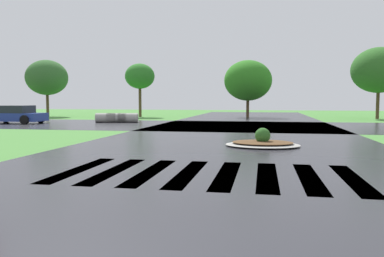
% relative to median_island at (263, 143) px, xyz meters
% --- Properties ---
extents(asphalt_roadway, '(11.63, 80.00, 0.01)m').
position_rel_median_island_xyz_m(asphalt_roadway, '(-1.24, -1.44, -0.13)').
color(asphalt_roadway, '#2B2B30').
rests_on(asphalt_roadway, ground).
extents(asphalt_cross_road, '(90.00, 10.47, 0.01)m').
position_rel_median_island_xyz_m(asphalt_cross_road, '(-1.24, 10.82, -0.13)').
color(asphalt_cross_road, '#2B2B30').
rests_on(asphalt_cross_road, ground).
extents(crosswalk_stripes, '(6.75, 3.44, 0.01)m').
position_rel_median_island_xyz_m(crosswalk_stripes, '(-1.24, -5.51, -0.13)').
color(crosswalk_stripes, white).
rests_on(crosswalk_stripes, ground).
extents(median_island, '(2.70, 2.11, 0.68)m').
position_rel_median_island_xyz_m(median_island, '(0.00, 0.00, 0.00)').
color(median_island, '#9E9B93').
rests_on(median_island, ground).
extents(car_silver_hatch, '(4.31, 2.17, 1.29)m').
position_rel_median_island_xyz_m(car_silver_hatch, '(-17.56, 10.55, 0.46)').
color(car_silver_hatch, navy).
rests_on(car_silver_hatch, ground).
extents(drainage_pipe_stack, '(3.20, 1.35, 0.70)m').
position_rel_median_island_xyz_m(drainage_pipe_stack, '(-10.73, 12.83, 0.21)').
color(drainage_pipe_stack, '#9E9B93').
rests_on(drainage_pipe_stack, ground).
extents(background_treeline, '(35.85, 6.26, 6.28)m').
position_rel_median_island_xyz_m(background_treeline, '(-3.26, 22.22, 3.79)').
color(background_treeline, '#4C3823').
rests_on(background_treeline, ground).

